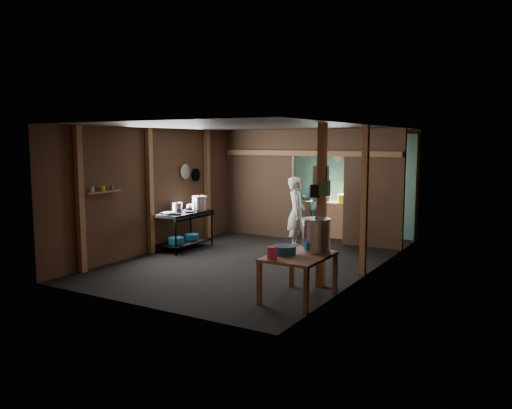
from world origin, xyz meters
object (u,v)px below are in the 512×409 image
Objects in this scene: stock_pot at (316,236)px; pink_bucket at (272,253)px; cook at (296,213)px; stove_pot_large at (200,204)px; gas_range at (184,230)px; prep_table at (299,277)px; yellow_tub at (345,199)px.

stock_pot reaches higher than pink_bucket.
stove_pot_large is at bearing 92.84° from cook.
gas_range is 1.23× the size of prep_table.
gas_range is at bearing 152.04° from prep_table.
stove_pot_large is 1.91× the size of pink_bucket.
yellow_tub is (-0.97, 5.45, 0.20)m from pink_bucket.
pink_bucket is at bearing -112.65° from stock_pot.
yellow_tub is at bearing 105.50° from stock_pot.
prep_table is at bearing 63.50° from pink_bucket.
cook is (2.07, 1.29, 0.38)m from gas_range.
stove_pot_large is (-3.54, 2.33, 0.63)m from prep_table.
cook is (-1.64, 3.26, 0.45)m from prep_table.
cook is (-1.75, 2.91, -0.12)m from stock_pot.
gas_range is 4.06× the size of stove_pot_large.
cook reaches higher than gas_range.
stock_pot reaches higher than prep_table.
stock_pot is at bearing -74.50° from yellow_tub.
gas_range is at bearing -115.52° from stove_pot_large.
pink_bucket is at bearing -39.61° from stove_pot_large.
prep_table is 2.13× the size of stock_pot.
yellow_tub is 1.82m from cook.
gas_range is 4.20m from prep_table.
gas_range is 3.74× the size of yellow_tub.
stock_pot is at bearing -28.35° from stove_pot_large.
stove_pot_large is 3.58m from yellow_tub.
prep_table is 6.30× the size of pink_bucket.
stock_pot is at bearing 72.29° from prep_table.
stock_pot is 4.84m from yellow_tub.
pink_bucket is at bearing -79.93° from yellow_tub.
pink_bucket reaches higher than gas_range.
cook is (-1.42, 3.69, 0.03)m from pink_bucket.
stock_pot is (3.82, -1.62, 0.50)m from gas_range.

